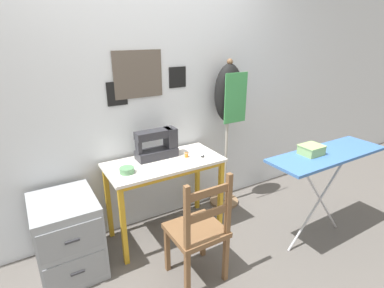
{
  "coord_description": "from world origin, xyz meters",
  "views": [
    {
      "loc": [
        -1.04,
        -1.97,
        1.83
      ],
      "look_at": [
        0.27,
        0.23,
        0.87
      ],
      "focal_mm": 28.0,
      "sensor_mm": 36.0,
      "label": 1
    }
  ],
  "objects_px": {
    "thread_spool_near_machine": "(186,155)",
    "ironing_board": "(327,158)",
    "sewing_machine": "(158,145)",
    "scissors": "(204,156)",
    "filing_cabinet": "(68,236)",
    "fabric_bowl": "(127,170)",
    "dress_form": "(228,103)",
    "wooden_chair": "(198,231)",
    "storage_box": "(311,150)"
  },
  "relations": [
    {
      "from": "ironing_board",
      "to": "fabric_bowl",
      "type": "bearing_deg",
      "value": 153.5
    },
    {
      "from": "fabric_bowl",
      "to": "scissors",
      "type": "distance_m",
      "value": 0.74
    },
    {
      "from": "wooden_chair",
      "to": "dress_form",
      "type": "bearing_deg",
      "value": 43.01
    },
    {
      "from": "filing_cabinet",
      "to": "thread_spool_near_machine",
      "type": "bearing_deg",
      "value": 1.08
    },
    {
      "from": "fabric_bowl",
      "to": "filing_cabinet",
      "type": "height_order",
      "value": "fabric_bowl"
    },
    {
      "from": "sewing_machine",
      "to": "wooden_chair",
      "type": "relative_size",
      "value": 0.43
    },
    {
      "from": "scissors",
      "to": "sewing_machine",
      "type": "bearing_deg",
      "value": 153.56
    },
    {
      "from": "fabric_bowl",
      "to": "ironing_board",
      "type": "relative_size",
      "value": 0.11
    },
    {
      "from": "fabric_bowl",
      "to": "thread_spool_near_machine",
      "type": "height_order",
      "value": "fabric_bowl"
    },
    {
      "from": "thread_spool_near_machine",
      "to": "dress_form",
      "type": "bearing_deg",
      "value": 15.66
    },
    {
      "from": "wooden_chair",
      "to": "filing_cabinet",
      "type": "relative_size",
      "value": 1.44
    },
    {
      "from": "fabric_bowl",
      "to": "ironing_board",
      "type": "bearing_deg",
      "value": -26.5
    },
    {
      "from": "filing_cabinet",
      "to": "ironing_board",
      "type": "bearing_deg",
      "value": -20.71
    },
    {
      "from": "fabric_bowl",
      "to": "ironing_board",
      "type": "height_order",
      "value": "ironing_board"
    },
    {
      "from": "sewing_machine",
      "to": "thread_spool_near_machine",
      "type": "distance_m",
      "value": 0.27
    },
    {
      "from": "fabric_bowl",
      "to": "thread_spool_near_machine",
      "type": "bearing_deg",
      "value": 3.27
    },
    {
      "from": "fabric_bowl",
      "to": "ironing_board",
      "type": "xyz_separation_m",
      "value": [
        1.51,
        -0.75,
        0.05
      ]
    },
    {
      "from": "scissors",
      "to": "dress_form",
      "type": "xyz_separation_m",
      "value": [
        0.43,
        0.22,
        0.41
      ]
    },
    {
      "from": "thread_spool_near_machine",
      "to": "ironing_board",
      "type": "bearing_deg",
      "value": -40.19
    },
    {
      "from": "thread_spool_near_machine",
      "to": "filing_cabinet",
      "type": "bearing_deg",
      "value": -178.92
    },
    {
      "from": "ironing_board",
      "to": "storage_box",
      "type": "distance_m",
      "value": 0.19
    },
    {
      "from": "filing_cabinet",
      "to": "ironing_board",
      "type": "xyz_separation_m",
      "value": [
        2.02,
        -0.76,
        0.51
      ]
    },
    {
      "from": "fabric_bowl",
      "to": "dress_form",
      "type": "height_order",
      "value": "dress_form"
    },
    {
      "from": "wooden_chair",
      "to": "filing_cabinet",
      "type": "bearing_deg",
      "value": 144.1
    },
    {
      "from": "scissors",
      "to": "dress_form",
      "type": "height_order",
      "value": "dress_form"
    },
    {
      "from": "sewing_machine",
      "to": "wooden_chair",
      "type": "bearing_deg",
      "value": -93.3
    },
    {
      "from": "sewing_machine",
      "to": "storage_box",
      "type": "bearing_deg",
      "value": -41.12
    },
    {
      "from": "dress_form",
      "to": "storage_box",
      "type": "relative_size",
      "value": 8.56
    },
    {
      "from": "sewing_machine",
      "to": "thread_spool_near_machine",
      "type": "bearing_deg",
      "value": -31.74
    },
    {
      "from": "thread_spool_near_machine",
      "to": "dress_form",
      "type": "xyz_separation_m",
      "value": [
        0.59,
        0.16,
        0.39
      ]
    },
    {
      "from": "sewing_machine",
      "to": "scissors",
      "type": "distance_m",
      "value": 0.43
    },
    {
      "from": "filing_cabinet",
      "to": "storage_box",
      "type": "relative_size",
      "value": 3.44
    },
    {
      "from": "sewing_machine",
      "to": "dress_form",
      "type": "relative_size",
      "value": 0.25
    },
    {
      "from": "filing_cabinet",
      "to": "wooden_chair",
      "type": "bearing_deg",
      "value": -35.9
    },
    {
      "from": "dress_form",
      "to": "scissors",
      "type": "bearing_deg",
      "value": -153.4
    },
    {
      "from": "sewing_machine",
      "to": "filing_cabinet",
      "type": "relative_size",
      "value": 0.61
    },
    {
      "from": "scissors",
      "to": "filing_cabinet",
      "type": "height_order",
      "value": "scissors"
    },
    {
      "from": "fabric_bowl",
      "to": "sewing_machine",
      "type": "bearing_deg",
      "value": 24.56
    },
    {
      "from": "storage_box",
      "to": "thread_spool_near_machine",
      "type": "bearing_deg",
      "value": 136.66
    },
    {
      "from": "dress_form",
      "to": "ironing_board",
      "type": "distance_m",
      "value": 1.06
    },
    {
      "from": "sewing_machine",
      "to": "dress_form",
      "type": "xyz_separation_m",
      "value": [
        0.8,
        0.03,
        0.29
      ]
    },
    {
      "from": "thread_spool_near_machine",
      "to": "ironing_board",
      "type": "xyz_separation_m",
      "value": [
        0.93,
        -0.79,
        0.05
      ]
    },
    {
      "from": "ironing_board",
      "to": "storage_box",
      "type": "relative_size",
      "value": 6.08
    },
    {
      "from": "scissors",
      "to": "filing_cabinet",
      "type": "relative_size",
      "value": 0.19
    },
    {
      "from": "sewing_machine",
      "to": "ironing_board",
      "type": "xyz_separation_m",
      "value": [
        1.15,
        -0.92,
        -0.05
      ]
    },
    {
      "from": "sewing_machine",
      "to": "wooden_chair",
      "type": "xyz_separation_m",
      "value": [
        -0.04,
        -0.76,
        -0.44
      ]
    },
    {
      "from": "scissors",
      "to": "ironing_board",
      "type": "distance_m",
      "value": 1.07
    },
    {
      "from": "fabric_bowl",
      "to": "storage_box",
      "type": "height_order",
      "value": "storage_box"
    },
    {
      "from": "sewing_machine",
      "to": "thread_spool_near_machine",
      "type": "xyz_separation_m",
      "value": [
        0.22,
        -0.13,
        -0.1
      ]
    },
    {
      "from": "sewing_machine",
      "to": "storage_box",
      "type": "xyz_separation_m",
      "value": [
        0.99,
        -0.87,
        0.04
      ]
    }
  ]
}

